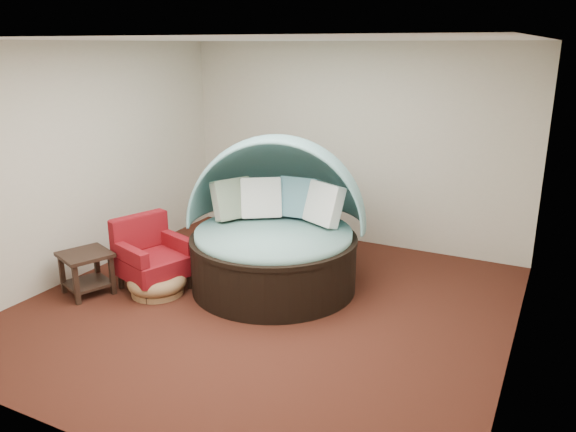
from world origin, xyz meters
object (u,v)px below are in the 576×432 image
at_px(canopy_daybed, 275,218).
at_px(side_table, 86,267).
at_px(red_armchair, 151,256).
at_px(pet_basket, 157,284).

xyz_separation_m(canopy_daybed, side_table, (-1.79, -1.23, -0.50)).
relative_size(red_armchair, side_table, 1.36).
xyz_separation_m(canopy_daybed, pet_basket, (-1.07, -0.88, -0.70)).
distance_m(canopy_daybed, pet_basket, 1.55).
bearing_deg(canopy_daybed, pet_basket, -159.65).
bearing_deg(pet_basket, side_table, -153.64).
height_order(pet_basket, red_armchair, red_armchair).
relative_size(canopy_daybed, pet_basket, 3.48).
distance_m(canopy_daybed, side_table, 2.23).
bearing_deg(side_table, red_armchair, 41.30).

